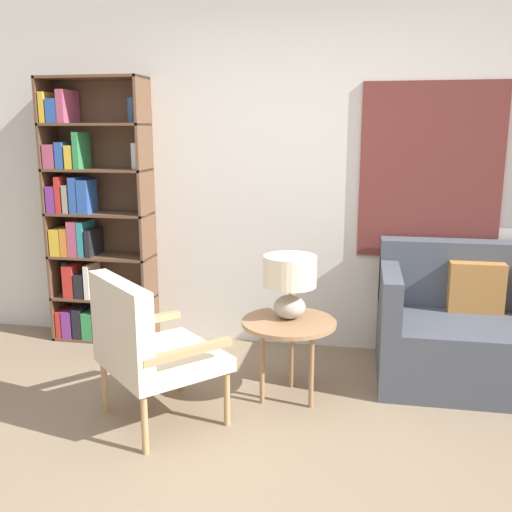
{
  "coord_description": "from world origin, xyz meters",
  "views": [
    {
      "loc": [
        0.56,
        -2.22,
        1.64
      ],
      "look_at": [
        -0.05,
        1.08,
        0.9
      ],
      "focal_mm": 40.0,
      "sensor_mm": 36.0,
      "label": 1
    }
  ],
  "objects_px": {
    "table_lamp": "(290,279)",
    "couch": "(512,333)",
    "side_table": "(289,328)",
    "bookshelf": "(89,221)",
    "armchair": "(144,342)"
  },
  "relations": [
    {
      "from": "couch",
      "to": "bookshelf",
      "type": "bearing_deg",
      "value": 175.19
    },
    {
      "from": "bookshelf",
      "to": "couch",
      "type": "xyz_separation_m",
      "value": [
        3.09,
        -0.26,
        -0.62
      ]
    },
    {
      "from": "armchair",
      "to": "couch",
      "type": "distance_m",
      "value": 2.39
    },
    {
      "from": "armchair",
      "to": "side_table",
      "type": "height_order",
      "value": "armchair"
    },
    {
      "from": "armchair",
      "to": "couch",
      "type": "bearing_deg",
      "value": 24.72
    },
    {
      "from": "side_table",
      "to": "table_lamp",
      "type": "bearing_deg",
      "value": 94.48
    },
    {
      "from": "couch",
      "to": "table_lamp",
      "type": "relative_size",
      "value": 4.39
    },
    {
      "from": "couch",
      "to": "side_table",
      "type": "distance_m",
      "value": 1.52
    },
    {
      "from": "bookshelf",
      "to": "table_lamp",
      "type": "distance_m",
      "value": 1.84
    },
    {
      "from": "side_table",
      "to": "table_lamp",
      "type": "relative_size",
      "value": 1.47
    },
    {
      "from": "table_lamp",
      "to": "couch",
      "type": "bearing_deg",
      "value": 18.92
    },
    {
      "from": "side_table",
      "to": "table_lamp",
      "type": "xyz_separation_m",
      "value": [
        -0.0,
        0.05,
        0.3
      ]
    },
    {
      "from": "bookshelf",
      "to": "side_table",
      "type": "relative_size",
      "value": 3.52
    },
    {
      "from": "bookshelf",
      "to": "table_lamp",
      "type": "relative_size",
      "value": 5.17
    },
    {
      "from": "couch",
      "to": "side_table",
      "type": "bearing_deg",
      "value": -159.35
    }
  ]
}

